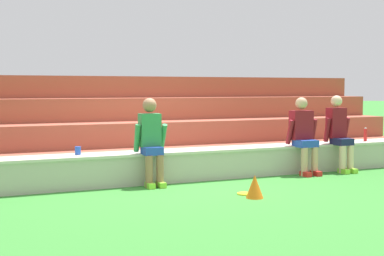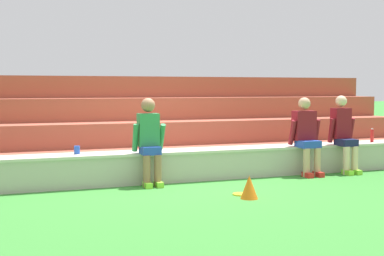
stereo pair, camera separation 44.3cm
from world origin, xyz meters
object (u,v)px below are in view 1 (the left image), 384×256
Objects in this scene: plastic_cup_middle at (78,151)px; person_left_of_center at (151,139)px; sports_cone at (255,186)px; frisbee at (245,194)px; water_bottle_near_right at (365,135)px; person_right_of_center at (339,132)px; person_center at (304,133)px.

person_left_of_center is at bearing -16.76° from plastic_cup_middle.
plastic_cup_middle is at bearing 139.41° from sports_cone.
water_bottle_near_right is at bearing 22.74° from frisbee.
person_left_of_center is 1.09m from plastic_cup_middle.
person_right_of_center reaches higher than sports_cone.
sports_cone is at bearing -153.41° from water_bottle_near_right.
sports_cone is at bearing -141.28° from person_center.
person_right_of_center is 5.32× the size of water_bottle_near_right.
water_bottle_near_right is at bearing 16.59° from person_right_of_center.
person_left_of_center is 1.79m from sports_cone.
frisbee is at bearing -157.26° from water_bottle_near_right.
frisbee is (-2.51, -1.15, -0.69)m from person_right_of_center.
person_center is 5.21× the size of water_bottle_near_right.
person_center is at bearing -179.16° from person_right_of_center.
person_right_of_center is 6.04× the size of frisbee.
person_right_of_center is 2.93m from sports_cone.
frisbee is 0.71× the size of sports_cone.
person_right_of_center is at bearing 29.44° from sports_cone.
person_right_of_center is at bearing 0.20° from person_left_of_center.
person_right_of_center is 0.83m from water_bottle_near_right.
person_center is at bearing 32.98° from frisbee.
person_right_of_center is at bearing -163.41° from water_bottle_near_right.
plastic_cup_middle is at bearing 144.25° from frisbee.
sports_cone is at bearing -90.89° from frisbee.
plastic_cup_middle is (-1.03, 0.31, -0.16)m from person_left_of_center.
plastic_cup_middle is 2.53m from frisbee.
person_center is 3.77m from plastic_cup_middle.
sports_cone is (-1.75, -1.41, -0.54)m from person_center.
person_left_of_center is 4.21× the size of sports_cone.
person_center is 4.18× the size of sports_cone.
plastic_cup_middle is 2.67m from sports_cone.
person_right_of_center is 4.53m from plastic_cup_middle.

